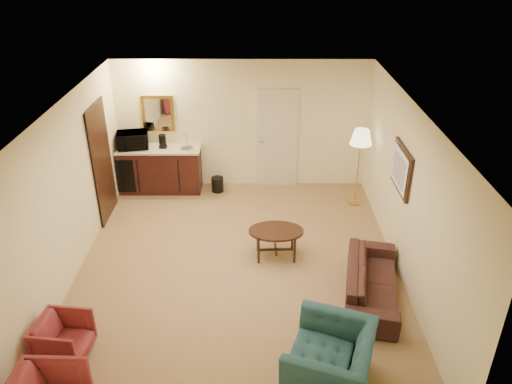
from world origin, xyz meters
TOP-DOWN VIEW (x-y plane):
  - ground at (0.00, 0.00)m, footprint 6.00×6.00m
  - room_walls at (-0.10, 0.77)m, footprint 5.02×6.01m
  - wetbar_cabinet at (-1.65, 2.72)m, footprint 1.64×0.58m
  - sofa at (1.95, -0.65)m, footprint 0.88×1.89m
  - teal_armchair at (1.14, -2.20)m, footprint 1.00×1.23m
  - rose_chair_near at (-2.09, -1.80)m, footprint 0.62×0.65m
  - coffee_table at (0.60, 0.34)m, footprint 0.90×0.63m
  - floor_lamp at (2.20, 2.13)m, footprint 0.50×0.50m
  - waste_bin at (-0.51, 2.65)m, footprint 0.32×0.32m
  - microwave at (-2.15, 2.73)m, footprint 0.65×0.44m
  - coffee_maker at (-1.57, 2.74)m, footprint 0.16×0.16m

SIDE VIEW (x-z plane):
  - ground at x=0.00m, z-range 0.00..0.00m
  - waste_bin at x=-0.51m, z-range 0.00..0.30m
  - coffee_table at x=0.60m, z-range 0.00..0.51m
  - rose_chair_near at x=-2.09m, z-range 0.00..0.61m
  - sofa at x=1.95m, z-range 0.00..0.71m
  - wetbar_cabinet at x=-1.65m, z-range 0.00..0.92m
  - teal_armchair at x=1.14m, z-range 0.00..0.93m
  - floor_lamp at x=2.20m, z-range 0.00..1.54m
  - coffee_maker at x=-1.57m, z-range 0.92..1.19m
  - microwave at x=-2.15m, z-range 0.92..1.32m
  - room_walls at x=-0.10m, z-range 0.41..3.02m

